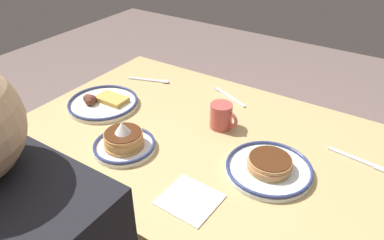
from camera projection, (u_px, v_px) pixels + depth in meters
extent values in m
cube|color=tan|center=(202.00, 142.00, 1.23)|extent=(1.27, 0.86, 0.04)
cylinder|color=#A38959|center=(359.00, 219.00, 1.41)|extent=(0.07, 0.07, 0.68)
cylinder|color=#A38959|center=(147.00, 134.00, 1.90)|extent=(0.07, 0.07, 0.68)
cylinder|color=#A38959|center=(44.00, 212.00, 1.44)|extent=(0.07, 0.07, 0.68)
cylinder|color=white|center=(269.00, 170.00, 1.07)|extent=(0.26, 0.26, 0.01)
torus|color=navy|center=(269.00, 167.00, 1.06)|extent=(0.26, 0.26, 0.01)
cylinder|color=tan|center=(269.00, 167.00, 1.06)|extent=(0.13, 0.13, 0.01)
cylinder|color=tan|center=(270.00, 164.00, 1.05)|extent=(0.13, 0.13, 0.01)
cylinder|color=tan|center=(270.00, 160.00, 1.05)|extent=(0.13, 0.13, 0.01)
cylinder|color=#4C2814|center=(270.00, 158.00, 1.04)|extent=(0.12, 0.12, 0.00)
cylinder|color=white|center=(125.00, 147.00, 1.16)|extent=(0.20, 0.20, 0.01)
torus|color=navy|center=(124.00, 144.00, 1.15)|extent=(0.20, 0.20, 0.01)
cylinder|color=tan|center=(124.00, 144.00, 1.15)|extent=(0.13, 0.13, 0.01)
cylinder|color=tan|center=(124.00, 141.00, 1.15)|extent=(0.12, 0.12, 0.01)
cylinder|color=tan|center=(124.00, 138.00, 1.14)|extent=(0.13, 0.13, 0.01)
cylinder|color=tan|center=(123.00, 135.00, 1.13)|extent=(0.12, 0.12, 0.01)
cylinder|color=#4C2814|center=(123.00, 133.00, 1.13)|extent=(0.12, 0.12, 0.00)
cone|color=white|center=(122.00, 128.00, 1.12)|extent=(0.05, 0.05, 0.04)
cylinder|color=silver|center=(103.00, 104.00, 1.39)|extent=(0.27, 0.27, 0.01)
torus|color=navy|center=(103.00, 102.00, 1.38)|extent=(0.27, 0.27, 0.01)
cube|color=gold|center=(112.00, 99.00, 1.39)|extent=(0.12, 0.08, 0.02)
ellipsoid|color=brown|center=(89.00, 99.00, 1.38)|extent=(0.05, 0.04, 0.04)
ellipsoid|color=brown|center=(89.00, 101.00, 1.37)|extent=(0.04, 0.03, 0.03)
ellipsoid|color=brown|center=(92.00, 99.00, 1.38)|extent=(0.04, 0.03, 0.03)
ellipsoid|color=brown|center=(90.00, 99.00, 1.37)|extent=(0.05, 0.04, 0.04)
cylinder|color=#BF4C47|center=(221.00, 116.00, 1.25)|extent=(0.08, 0.08, 0.09)
torus|color=#BF4C47|center=(230.00, 120.00, 1.23)|extent=(0.06, 0.02, 0.06)
cylinder|color=brown|center=(221.00, 109.00, 1.23)|extent=(0.07, 0.07, 0.01)
cube|color=white|center=(190.00, 200.00, 0.97)|extent=(0.16, 0.15, 0.00)
cube|color=silver|center=(230.00, 97.00, 1.45)|extent=(0.17, 0.09, 0.01)
cube|color=silver|center=(220.00, 88.00, 1.51)|extent=(0.03, 0.02, 0.00)
cube|color=silver|center=(218.00, 89.00, 1.50)|extent=(0.03, 0.02, 0.00)
cube|color=silver|center=(217.00, 89.00, 1.50)|extent=(0.03, 0.02, 0.00)
cube|color=silver|center=(216.00, 90.00, 1.50)|extent=(0.03, 0.02, 0.00)
cube|color=silver|center=(359.00, 160.00, 1.11)|extent=(0.20, 0.04, 0.01)
cube|color=silver|center=(148.00, 80.00, 1.58)|extent=(0.17, 0.07, 0.01)
ellipsoid|color=silver|center=(165.00, 81.00, 1.56)|extent=(0.04, 0.03, 0.01)
cylinder|color=#DBA681|center=(85.00, 225.00, 0.85)|extent=(0.08, 0.08, 0.26)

